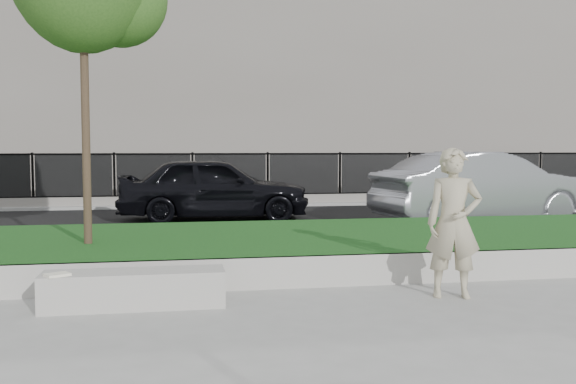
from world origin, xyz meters
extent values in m
plane|color=gray|center=(0.00, 0.00, 0.00)|extent=(90.00, 90.00, 0.00)
cube|color=#0C3311|center=(0.00, 3.00, 0.20)|extent=(34.00, 4.00, 0.40)
cube|color=#ACAAA1|center=(0.00, 1.04, 0.20)|extent=(34.00, 0.08, 0.40)
cube|color=black|center=(0.00, 8.50, 0.02)|extent=(34.00, 7.00, 0.04)
cube|color=gray|center=(0.00, 13.00, 0.06)|extent=(34.00, 3.00, 0.12)
cube|color=slate|center=(0.00, 12.00, 0.24)|extent=(32.00, 0.30, 0.24)
cube|color=black|center=(0.00, 12.00, 0.87)|extent=(32.00, 0.04, 1.50)
cube|color=black|center=(0.00, 12.00, 1.57)|extent=(32.00, 0.05, 0.05)
cube|color=black|center=(0.00, 12.00, 0.37)|extent=(32.00, 0.05, 0.05)
cube|color=slate|center=(0.00, 20.00, 5.00)|extent=(34.00, 10.00, 10.00)
cube|color=#ACAAA1|center=(-1.56, 0.40, 0.20)|extent=(1.98, 0.49, 0.40)
imported|color=tan|center=(2.11, 0.25, 0.88)|extent=(0.73, 0.57, 1.76)
cube|color=white|center=(-2.34, 0.26, 0.42)|extent=(0.30, 0.27, 0.03)
cylinder|color=#38281C|center=(-2.33, 2.63, 2.80)|extent=(0.12, 0.12, 4.81)
sphere|color=#2C551C|center=(-1.85, 2.82, 3.86)|extent=(1.35, 1.35, 1.35)
imported|color=black|center=(-0.18, 8.46, 0.80)|extent=(4.54, 2.00, 1.52)
imported|color=gray|center=(5.69, 6.59, 0.85)|extent=(5.14, 2.50, 1.62)
camera|label=1|loc=(-1.10, -6.75, 1.76)|focal=40.00mm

